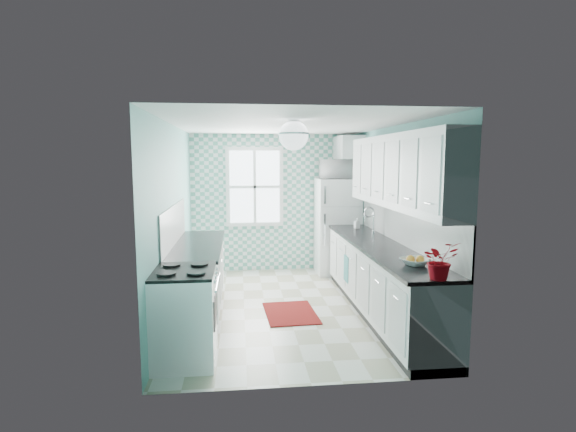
{
  "coord_description": "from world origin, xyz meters",
  "views": [
    {
      "loc": [
        -0.64,
        -6.01,
        2.05
      ],
      "look_at": [
        0.05,
        0.25,
        1.25
      ],
      "focal_mm": 28.0,
      "sensor_mm": 36.0,
      "label": 1
    }
  ],
  "objects": [
    {
      "name": "backsplash_left",
      "position": [
        -1.49,
        -0.07,
        1.2
      ],
      "size": [
        0.02,
        2.15,
        0.51
      ],
      "primitive_type": "cube",
      "color": "white",
      "rests_on": "wall_left"
    },
    {
      "name": "stove",
      "position": [
        -1.2,
        -1.52,
        0.49
      ],
      "size": [
        0.62,
        0.77,
        0.93
      ],
      "rotation": [
        0.0,
        0.0,
        -0.03
      ],
      "color": "white",
      "rests_on": "floor"
    },
    {
      "name": "ceiling_light",
      "position": [
        0.0,
        -0.8,
        2.32
      ],
      "size": [
        0.34,
        0.34,
        0.35
      ],
      "color": "silver",
      "rests_on": "ceiling"
    },
    {
      "name": "wall_left",
      "position": [
        -1.51,
        0.0,
        1.25
      ],
      "size": [
        0.02,
        4.4,
        2.5
      ],
      "primitive_type": "cube",
      "color": "#67AFA8",
      "rests_on": "floor"
    },
    {
      "name": "backsplash_right",
      "position": [
        1.49,
        -0.4,
        1.2
      ],
      "size": [
        0.02,
        3.6,
        0.51
      ],
      "primitive_type": "cube",
      "color": "white",
      "rests_on": "wall_right"
    },
    {
      "name": "countertop_left",
      "position": [
        -1.19,
        -0.07,
        0.92
      ],
      "size": [
        0.63,
        2.15,
        0.04
      ],
      "primitive_type": "cube",
      "color": "black",
      "rests_on": "base_cabinets_left"
    },
    {
      "name": "rug",
      "position": [
        0.03,
        -0.26,
        0.01
      ],
      "size": [
        0.71,
        0.97,
        0.02
      ],
      "primitive_type": "cube",
      "rotation": [
        0.0,
        0.0,
        0.05
      ],
      "color": "maroon",
      "rests_on": "floor"
    },
    {
      "name": "fridge",
      "position": [
        1.11,
        1.81,
        0.85
      ],
      "size": [
        0.74,
        0.74,
        1.71
      ],
      "rotation": [
        0.0,
        0.0,
        0.05
      ],
      "color": "white",
      "rests_on": "floor"
    },
    {
      "name": "countertop_right",
      "position": [
        1.19,
        -0.4,
        0.92
      ],
      "size": [
        0.63,
        3.6,
        0.04
      ],
      "primitive_type": "cube",
      "color": "black",
      "rests_on": "base_cabinets_right"
    },
    {
      "name": "dish_towel",
      "position": [
        0.89,
        0.18,
        0.48
      ],
      "size": [
        0.05,
        0.25,
        0.37
      ],
      "primitive_type": "cube",
      "rotation": [
        0.0,
        0.0,
        -0.12
      ],
      "color": "#5CA796",
      "rests_on": "base_cabinets_right"
    },
    {
      "name": "window",
      "position": [
        -0.35,
        2.16,
        1.55
      ],
      "size": [
        1.04,
        0.05,
        1.44
      ],
      "color": "white",
      "rests_on": "wall_back"
    },
    {
      "name": "sink",
      "position": [
        1.2,
        0.44,
        0.93
      ],
      "size": [
        0.44,
        0.37,
        0.53
      ],
      "rotation": [
        0.0,
        0.0,
        -0.04
      ],
      "color": "silver",
      "rests_on": "countertop_right"
    },
    {
      "name": "upper_cabinet_fridge",
      "position": [
        1.3,
        1.83,
        2.25
      ],
      "size": [
        0.4,
        0.74,
        0.4
      ],
      "primitive_type": "cube",
      "color": "silver",
      "rests_on": "wall_right"
    },
    {
      "name": "wall_back",
      "position": [
        0.0,
        2.21,
        1.25
      ],
      "size": [
        3.0,
        0.02,
        2.5
      ],
      "primitive_type": "cube",
      "color": "#67AFA8",
      "rests_on": "floor"
    },
    {
      "name": "soap_bottle",
      "position": [
        1.25,
        0.99,
        1.02
      ],
      "size": [
        0.09,
        0.09,
        0.17
      ],
      "primitive_type": "imported",
      "rotation": [
        0.0,
        0.0,
        0.2
      ],
      "color": "#ABC3D3",
      "rests_on": "countertop_right"
    },
    {
      "name": "base_cabinets_right",
      "position": [
        1.2,
        -0.4,
        0.45
      ],
      "size": [
        0.6,
        3.6,
        0.9
      ],
      "primitive_type": "cube",
      "color": "white",
      "rests_on": "floor"
    },
    {
      "name": "base_cabinets_left",
      "position": [
        -1.2,
        -0.07,
        0.45
      ],
      "size": [
        0.6,
        2.15,
        0.9
      ],
      "primitive_type": "cube",
      "color": "white",
      "rests_on": "floor"
    },
    {
      "name": "ceiling",
      "position": [
        0.0,
        0.0,
        2.51
      ],
      "size": [
        3.0,
        4.4,
        0.02
      ],
      "primitive_type": "cube",
      "color": "white",
      "rests_on": "wall_back"
    },
    {
      "name": "wall_front",
      "position": [
        0.0,
        -2.21,
        1.25
      ],
      "size": [
        3.0,
        0.02,
        2.5
      ],
      "primitive_type": "cube",
      "color": "#67AFA8",
      "rests_on": "floor"
    },
    {
      "name": "accent_wall",
      "position": [
        0.0,
        2.19,
        1.25
      ],
      "size": [
        3.0,
        0.01,
        2.5
      ],
      "primitive_type": "cube",
      "color": "#59A692",
      "rests_on": "wall_back"
    },
    {
      "name": "microwave",
      "position": [
        1.11,
        1.81,
        1.88
      ],
      "size": [
        0.63,
        0.44,
        0.34
      ],
      "primitive_type": "imported",
      "rotation": [
        0.0,
        0.0,
        3.1
      ],
      "color": "white",
      "rests_on": "fridge"
    },
    {
      "name": "upper_cabinets_right",
      "position": [
        1.33,
        -0.6,
        1.9
      ],
      "size": [
        0.33,
        3.2,
        0.9
      ],
      "primitive_type": "cube",
      "color": "silver",
      "rests_on": "wall_right"
    },
    {
      "name": "potted_plant",
      "position": [
        1.2,
        -2.13,
        1.12
      ],
      "size": [
        0.37,
        0.34,
        0.36
      ],
      "primitive_type": "imported",
      "rotation": [
        0.0,
        0.0,
        0.2
      ],
      "color": "red",
      "rests_on": "countertop_right"
    },
    {
      "name": "floor",
      "position": [
        0.0,
        0.0,
        -0.01
      ],
      "size": [
        3.0,
        4.4,
        0.02
      ],
      "primitive_type": "cube",
      "color": "silver",
      "rests_on": "ground"
    },
    {
      "name": "wall_right",
      "position": [
        1.51,
        0.0,
        1.25
      ],
      "size": [
        0.02,
        4.4,
        2.5
      ],
      "primitive_type": "cube",
      "color": "#67AFA8",
      "rests_on": "floor"
    },
    {
      "name": "fruit_bowl",
      "position": [
        1.2,
        -1.56,
        0.98
      ],
      "size": [
        0.38,
        0.38,
        0.07
      ],
      "primitive_type": "imported",
      "rotation": [
        0.0,
        0.0,
        0.38
      ],
      "color": "white",
      "rests_on": "countertop_right"
    }
  ]
}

